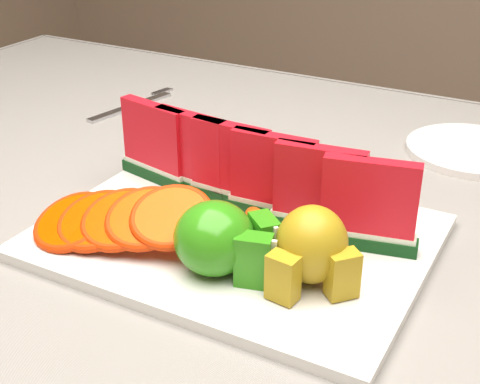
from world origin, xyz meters
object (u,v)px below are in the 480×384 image
side_plate (472,150)px  pear_cluster (312,248)px  platter (235,237)px  apple_cluster (222,240)px  fork (134,105)px

side_plate → pear_cluster: bearing=-99.3°
platter → apple_cluster: (0.02, -0.07, 0.04)m
platter → apple_cluster: 0.08m
pear_cluster → side_plate: pear_cluster is taller
pear_cluster → side_plate: bearing=80.7°
apple_cluster → pear_cluster: bearing=13.2°
platter → side_plate: 0.40m
fork → pear_cluster: bearing=-36.6°
apple_cluster → side_plate: apple_cluster is taller
apple_cluster → pear_cluster: size_ratio=1.23×
side_plate → fork: 0.53m
pear_cluster → side_plate: (0.07, 0.41, -0.05)m
apple_cluster → side_plate: 0.46m
platter → pear_cluster: size_ratio=4.36×
platter → pear_cluster: bearing=-24.4°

